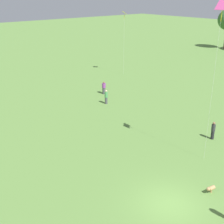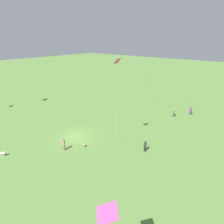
{
  "view_description": "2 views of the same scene",
  "coord_description": "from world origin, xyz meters",
  "px_view_note": "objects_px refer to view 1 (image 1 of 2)",
  "views": [
    {
      "loc": [
        9.8,
        -13.1,
        12.44
      ],
      "look_at": [
        -7.22,
        1.42,
        3.67
      ],
      "focal_mm": 50.0,
      "sensor_mm": 36.0,
      "label": 1
    },
    {
      "loc": [
        14.36,
        18.98,
        13.88
      ],
      "look_at": [
        -4.81,
        3.28,
        3.44
      ],
      "focal_mm": 28.0,
      "sensor_mm": 36.0,
      "label": 2
    }
  ],
  "objects_px": {
    "kite_0": "(222,13)",
    "kite_2": "(124,16)",
    "person_4": "(106,97)",
    "dog_1": "(211,189)",
    "person_1": "(213,130)",
    "person_3": "(104,88)"
  },
  "relations": [
    {
      "from": "person_1",
      "to": "dog_1",
      "type": "relative_size",
      "value": 2.45
    },
    {
      "from": "person_3",
      "to": "person_4",
      "type": "xyz_separation_m",
      "value": [
        3.09,
        -2.16,
        0.06
      ]
    },
    {
      "from": "person_4",
      "to": "dog_1",
      "type": "distance_m",
      "value": 18.71
    },
    {
      "from": "person_4",
      "to": "dog_1",
      "type": "relative_size",
      "value": 2.49
    },
    {
      "from": "person_4",
      "to": "person_3",
      "type": "bearing_deg",
      "value": 22.15
    },
    {
      "from": "person_1",
      "to": "person_4",
      "type": "bearing_deg",
      "value": 168.13
    },
    {
      "from": "person_1",
      "to": "kite_0",
      "type": "height_order",
      "value": "kite_0"
    },
    {
      "from": "kite_0",
      "to": "kite_2",
      "type": "height_order",
      "value": "kite_0"
    },
    {
      "from": "person_1",
      "to": "kite_0",
      "type": "xyz_separation_m",
      "value": [
        1.58,
        -3.59,
        10.17
      ]
    },
    {
      "from": "kite_0",
      "to": "dog_1",
      "type": "height_order",
      "value": "kite_0"
    },
    {
      "from": "person_4",
      "to": "dog_1",
      "type": "xyz_separation_m",
      "value": [
        17.78,
        -5.79,
        -0.51
      ]
    },
    {
      "from": "person_3",
      "to": "kite_2",
      "type": "height_order",
      "value": "kite_2"
    },
    {
      "from": "kite_2",
      "to": "dog_1",
      "type": "relative_size",
      "value": 14.13
    },
    {
      "from": "person_1",
      "to": "person_4",
      "type": "xyz_separation_m",
      "value": [
        -13.35,
        -1.3,
        0.01
      ]
    },
    {
      "from": "person_3",
      "to": "kite_2",
      "type": "relative_size",
      "value": 0.17
    },
    {
      "from": "kite_2",
      "to": "dog_1",
      "type": "bearing_deg",
      "value": -137.04
    },
    {
      "from": "person_1",
      "to": "person_4",
      "type": "height_order",
      "value": "person_4"
    },
    {
      "from": "person_3",
      "to": "kite_0",
      "type": "bearing_deg",
      "value": 128.77
    },
    {
      "from": "person_1",
      "to": "kite_2",
      "type": "distance_m",
      "value": 25.36
    },
    {
      "from": "person_4",
      "to": "dog_1",
      "type": "bearing_deg",
      "value": -140.88
    },
    {
      "from": "person_4",
      "to": "kite_0",
      "type": "distance_m",
      "value": 18.21
    },
    {
      "from": "kite_0",
      "to": "kite_2",
      "type": "xyz_separation_m",
      "value": [
        -23.69,
        13.06,
        -2.12
      ]
    }
  ]
}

